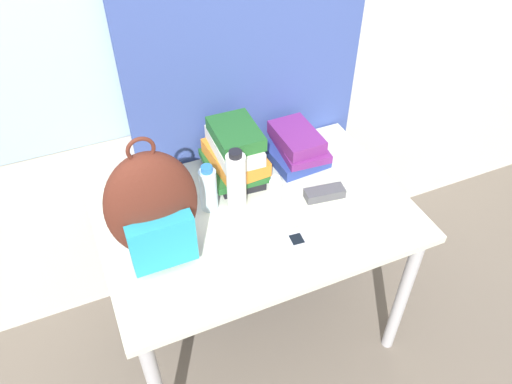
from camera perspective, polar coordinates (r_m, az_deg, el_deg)
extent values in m
cube|color=beige|center=(1.89, -5.82, 18.09)|extent=(6.00, 0.05, 2.50)
cube|color=#9EBCD1|center=(1.77, -20.02, 15.88)|extent=(1.10, 0.01, 0.80)
cube|color=#384C93|center=(1.88, -1.00, 18.24)|extent=(0.95, 0.04, 2.50)
cube|color=beige|center=(1.83, 0.00, -2.65)|extent=(1.12, 0.75, 0.03)
cylinder|color=#B2B2B7|center=(2.14, 16.38, -11.33)|extent=(0.05, 0.05, 0.71)
cylinder|color=#B2B2B7|center=(2.24, -15.40, -7.57)|extent=(0.05, 0.05, 0.71)
cylinder|color=#B2B2B7|center=(2.46, 7.89, -0.56)|extent=(0.05, 0.05, 0.71)
ellipsoid|color=#512319|center=(1.58, -11.82, -1.54)|extent=(0.29, 0.15, 0.41)
cube|color=teal|center=(1.58, -10.58, -5.79)|extent=(0.21, 0.05, 0.18)
torus|color=#512319|center=(1.44, -13.03, 4.74)|extent=(0.09, 0.01, 0.09)
cube|color=black|center=(1.97, -2.32, 2.50)|extent=(0.19, 0.27, 0.04)
cube|color=#1E5623|center=(1.94, -2.55, 3.10)|extent=(0.21, 0.27, 0.03)
cube|color=orange|center=(1.91, -2.38, 4.01)|extent=(0.19, 0.27, 0.06)
cube|color=silver|center=(1.87, -2.48, 5.36)|extent=(0.16, 0.26, 0.06)
cube|color=#1E5623|center=(1.84, -2.36, 6.69)|extent=(0.16, 0.22, 0.05)
cube|color=navy|center=(2.04, 4.53, 4.30)|extent=(0.22, 0.24, 0.05)
cube|color=#6B2370|center=(2.02, 5.02, 5.29)|extent=(0.19, 0.26, 0.03)
cube|color=#6B2370|center=(1.99, 4.66, 6.27)|extent=(0.15, 0.23, 0.05)
cylinder|color=silver|center=(1.79, -5.45, 0.24)|extent=(0.06, 0.06, 0.17)
cylinder|color=#286BB7|center=(1.72, -5.66, 2.61)|extent=(0.04, 0.04, 0.02)
cylinder|color=white|center=(1.77, -2.26, 1.12)|extent=(0.07, 0.07, 0.23)
cylinder|color=black|center=(1.68, -2.38, 4.36)|extent=(0.05, 0.05, 0.02)
cylinder|color=white|center=(1.75, 2.22, -0.84)|extent=(0.05, 0.05, 0.16)
cylinder|color=white|center=(1.69, 2.30, 1.44)|extent=(0.03, 0.03, 0.02)
cube|color=#B7BCC6|center=(1.72, 4.66, -5.56)|extent=(0.07, 0.11, 0.02)
cube|color=black|center=(1.71, 4.68, -5.37)|extent=(0.05, 0.05, 0.00)
cube|color=#47474C|center=(1.88, 7.84, -0.15)|extent=(0.16, 0.08, 0.04)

